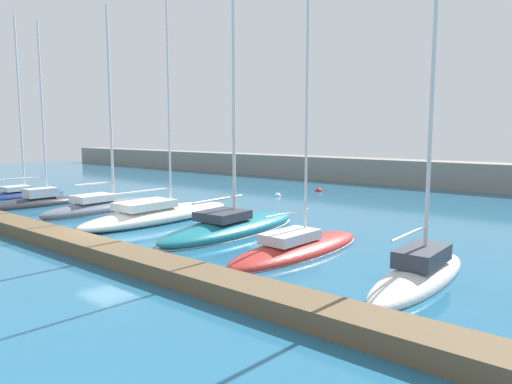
{
  "coord_description": "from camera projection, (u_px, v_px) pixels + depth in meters",
  "views": [
    {
      "loc": [
        19.02,
        -12.15,
        5.0
      ],
      "look_at": [
        3.3,
        6.45,
        1.92
      ],
      "focal_mm": 33.51,
      "sensor_mm": 36.0,
      "label": 1
    }
  ],
  "objects": [
    {
      "name": "sailboat_ivory_fourth",
      "position": [
        159.0,
        213.0,
        26.86
      ],
      "size": [
        2.8,
        10.39,
        20.96
      ],
      "rotation": [
        0.0,
        0.0,
        1.59
      ],
      "color": "silver",
      "rests_on": "ground_plane"
    },
    {
      "name": "sailboat_white_seventh",
      "position": [
        419.0,
        273.0,
        16.0
      ],
      "size": [
        2.02,
        7.31,
        12.01
      ],
      "rotation": [
        0.0,
        0.0,
        1.6
      ],
      "color": "white",
      "rests_on": "ground_plane"
    },
    {
      "name": "dock_pier",
      "position": [
        72.0,
        242.0,
        20.51
      ],
      "size": [
        39.81,
        1.48,
        0.6
      ],
      "primitive_type": "cube",
      "color": "brown",
      "rests_on": "ground_plane"
    },
    {
      "name": "sailboat_charcoal_second",
      "position": [
        38.0,
        201.0,
        32.42
      ],
      "size": [
        1.68,
        6.05,
        12.68
      ],
      "rotation": [
        0.0,
        0.0,
        1.57
      ],
      "color": "#2D2D33",
      "rests_on": "ground_plane"
    },
    {
      "name": "mooring_buoy_red",
      "position": [
        319.0,
        191.0,
        40.21
      ],
      "size": [
        0.58,
        0.58,
        0.58
      ],
      "primitive_type": "sphere",
      "color": "red",
      "rests_on": "ground_plane"
    },
    {
      "name": "ground_plane",
      "position": [
        111.0,
        241.0,
        22.02
      ],
      "size": [
        120.0,
        120.0,
        0.0
      ],
      "primitive_type": "plane",
      "color": "#236084"
    },
    {
      "name": "mooring_buoy_white",
      "position": [
        278.0,
        196.0,
        37.24
      ],
      "size": [
        0.54,
        0.54,
        0.54
      ],
      "primitive_type": "sphere",
      "color": "white",
      "rests_on": "ground_plane"
    },
    {
      "name": "breakwater_seawall",
      "position": [
        397.0,
        172.0,
        45.49
      ],
      "size": [
        108.0,
        3.17,
        2.38
      ],
      "primitive_type": "cube",
      "color": "gray",
      "rests_on": "ground_plane"
    },
    {
      "name": "sailboat_navy_nearest",
      "position": [
        19.0,
        195.0,
        36.37
      ],
      "size": [
        2.25,
        7.25,
        13.87
      ],
      "rotation": [
        0.0,
        0.0,
        1.59
      ],
      "color": "navy",
      "rests_on": "ground_plane"
    },
    {
      "name": "sailboat_teal_fifth",
      "position": [
        231.0,
        225.0,
        23.83
      ],
      "size": [
        3.4,
        9.82,
        19.55
      ],
      "rotation": [
        0.0,
        0.0,
        1.62
      ],
      "color": "#19707F",
      "rests_on": "ground_plane"
    },
    {
      "name": "sailboat_red_sixth",
      "position": [
        297.0,
        247.0,
        19.86
      ],
      "size": [
        2.57,
        8.26,
        17.08
      ],
      "rotation": [
        0.0,
        0.0,
        1.54
      ],
      "color": "#B72D28",
      "rests_on": "ground_plane"
    },
    {
      "name": "sailboat_slate_third",
      "position": [
        104.0,
        206.0,
        30.13
      ],
      "size": [
        2.52,
        8.69,
        12.99
      ],
      "rotation": [
        0.0,
        0.0,
        1.6
      ],
      "color": "slate",
      "rests_on": "ground_plane"
    }
  ]
}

